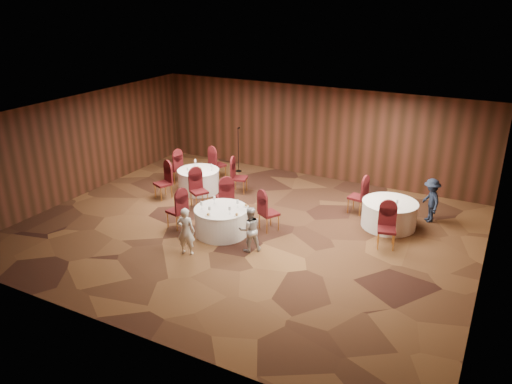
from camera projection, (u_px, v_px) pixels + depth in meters
The scene contains 15 objects.
ground at pixel (246, 230), 13.86m from camera, with size 12.00×12.00×0.00m, color black.
room_shell at pixel (246, 163), 13.13m from camera, with size 12.00×12.00×12.00m.
table_main at pixel (221, 221), 13.52m from camera, with size 1.46×1.46×0.74m.
table_left at pixel (199, 180), 16.42m from camera, with size 1.37×1.37×0.74m.
table_right at pixel (389, 214), 13.93m from camera, with size 1.53×1.53×0.74m.
chairs_main at pixel (223, 207), 14.10m from camera, with size 3.00×2.13×1.00m.
chairs_left at pixel (199, 177), 16.39m from camera, with size 3.09×3.10×1.00m.
chairs_right at pixel (371, 212), 13.76m from camera, with size 1.93×2.38×1.00m.
tabletop_main at pixel (224, 207), 13.20m from camera, with size 1.17×1.14×0.22m.
tabletop_left at pixel (198, 168), 16.26m from camera, with size 0.82×0.87×0.22m.
tabletop_right at pixel (397, 202), 13.41m from camera, with size 0.08×0.08×0.22m.
mic_stand at pixel (238, 159), 18.20m from camera, with size 0.24×0.24×1.65m.
woman_a at pixel (186, 231), 12.37m from camera, with size 0.46×0.30×1.25m, color silver.
woman_b at pixel (250, 229), 12.54m from camera, with size 0.58×0.45×1.20m, color #BBBBC0.
man_c at pixel (431, 200), 14.15m from camera, with size 0.83×0.48×1.29m, color #161F32.
Camera 1 is at (6.05, -10.90, 6.15)m, focal length 35.00 mm.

